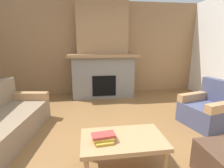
# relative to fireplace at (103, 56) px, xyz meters

# --- Properties ---
(ground) EXTENTS (9.00, 9.00, 0.00)m
(ground) POSITION_rel_fireplace_xyz_m (0.00, -2.62, -1.16)
(ground) COLOR brown
(wall_back_wood_panel) EXTENTS (6.00, 0.12, 2.70)m
(wall_back_wood_panel) POSITION_rel_fireplace_xyz_m (0.00, 0.38, 0.19)
(wall_back_wood_panel) COLOR #997047
(wall_back_wood_panel) RESTS_ON ground
(fireplace) EXTENTS (1.90, 0.82, 2.70)m
(fireplace) POSITION_rel_fireplace_xyz_m (0.00, 0.00, 0.00)
(fireplace) COLOR gray
(fireplace) RESTS_ON ground
(couch) EXTENTS (1.09, 1.90, 0.85)m
(couch) POSITION_rel_fireplace_xyz_m (-1.85, -2.17, -0.88)
(couch) COLOR #847056
(couch) RESTS_ON ground
(armchair) EXTENTS (0.92, 0.92, 0.85)m
(armchair) POSITION_rel_fireplace_xyz_m (1.81, -2.17, -0.87)
(armchair) COLOR #474C6B
(armchair) RESTS_ON ground
(coffee_table) EXTENTS (1.00, 0.60, 0.43)m
(coffee_table) POSITION_rel_fireplace_xyz_m (-0.04, -3.13, -0.79)
(coffee_table) COLOR tan
(coffee_table) RESTS_ON ground
(book_stack_near_edge) EXTENTS (0.28, 0.22, 0.09)m
(book_stack_near_edge) POSITION_rel_fireplace_xyz_m (-0.28, -3.17, -0.69)
(book_stack_near_edge) COLOR gold
(book_stack_near_edge) RESTS_ON coffee_table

